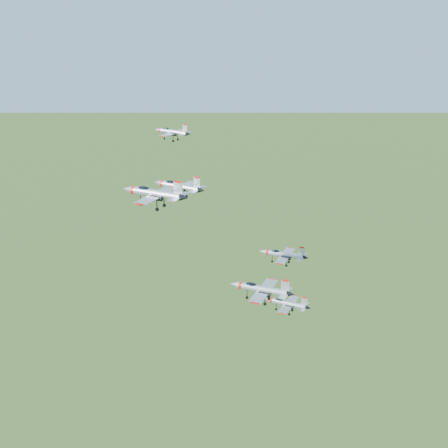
% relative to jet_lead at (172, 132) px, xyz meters
% --- Properties ---
extents(jet_lead, '(10.80, 8.94, 2.89)m').
position_rel_jet_lead_xyz_m(jet_lead, '(0.00, 0.00, 0.00)').
color(jet_lead, '#ACB2B9').
extents(jet_left_high, '(13.04, 10.75, 3.49)m').
position_rel_jet_lead_xyz_m(jet_left_high, '(12.29, -17.49, -7.28)').
color(jet_left_high, '#ACB2B9').
extents(jet_right_high, '(13.88, 11.42, 3.72)m').
position_rel_jet_lead_xyz_m(jet_right_high, '(18.65, -36.12, -2.68)').
color(jet_right_high, '#ACB2B9').
extents(jet_left_low, '(11.38, 9.48, 3.04)m').
position_rel_jet_lead_xyz_m(jet_left_low, '(33.04, -7.97, -22.63)').
color(jet_left_low, '#ACB2B9').
extents(jet_right_low, '(12.93, 10.73, 3.45)m').
position_rel_jet_lead_xyz_m(jet_right_low, '(37.17, -29.04, -20.87)').
color(jet_right_low, '#ACB2B9').
extents(jet_trail, '(10.61, 8.74, 2.84)m').
position_rel_jet_lead_xyz_m(jet_trail, '(37.33, -15.86, -29.98)').
color(jet_trail, '#ACB2B9').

